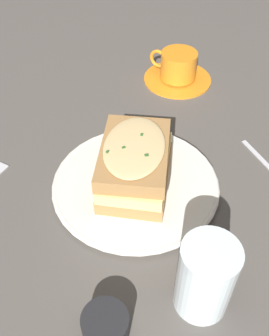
% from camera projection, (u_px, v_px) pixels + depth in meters
% --- Properties ---
extents(ground_plane, '(2.40, 2.40, 0.00)m').
position_uv_depth(ground_plane, '(131.00, 183.00, 0.65)').
color(ground_plane, '#514C47').
extents(dinner_plate, '(0.27, 0.27, 0.02)m').
position_uv_depth(dinner_plate, '(134.00, 185.00, 0.63)').
color(dinner_plate, silver).
rests_on(dinner_plate, ground_plane).
extents(sandwich, '(0.18, 0.18, 0.08)m').
position_uv_depth(sandwich, '(134.00, 165.00, 0.60)').
color(sandwich, '#A37542').
rests_on(sandwich, dinner_plate).
extents(teacup_with_saucer, '(0.15, 0.15, 0.06)m').
position_uv_depth(teacup_with_saucer, '(178.00, 69.00, 0.84)').
color(teacup_with_saucer, orange).
rests_on(teacup_with_saucer, ground_plane).
extents(water_glass, '(0.07, 0.07, 0.11)m').
position_uv_depth(water_glass, '(205.00, 278.00, 0.46)').
color(water_glass, silver).
rests_on(water_glass, ground_plane).
extents(condiment_pot, '(0.06, 0.06, 0.04)m').
position_uv_depth(condiment_pot, '(105.00, 325.00, 0.46)').
color(condiment_pot, black).
rests_on(condiment_pot, ground_plane).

